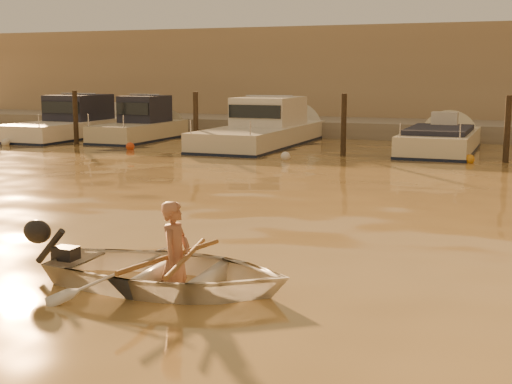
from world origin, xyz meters
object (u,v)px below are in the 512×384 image
at_px(dinghy, 169,272).
at_px(moored_boat_0, 70,123).
at_px(person, 176,257).
at_px(moored_boat_3, 440,145).
at_px(waterfront_building, 416,78).
at_px(moored_boat_2, 262,128).
at_px(moored_boat_1, 139,125).

xyz_separation_m(dinghy, moored_boat_0, (-13.74, 17.09, 0.42)).
bearing_deg(dinghy, person, -90.00).
xyz_separation_m(moored_boat_3, waterfront_building, (-2.60, 11.00, 2.17)).
height_order(dinghy, moored_boat_3, moored_boat_3).
relative_size(person, waterfront_building, 0.03).
bearing_deg(moored_boat_2, waterfront_building, 70.62).
bearing_deg(moored_boat_0, person, -50.99).
bearing_deg(dinghy, moored_boat_0, 36.39).
bearing_deg(person, moored_boat_1, 29.35).
bearing_deg(moored_boat_1, moored_boat_3, 0.00).
distance_m(moored_boat_0, moored_boat_3, 14.95).
distance_m(dinghy, moored_boat_1, 20.05).
distance_m(person, moored_boat_3, 17.13).
relative_size(moored_boat_1, waterfront_building, 0.12).
bearing_deg(moored_boat_3, moored_boat_1, 180.00).
bearing_deg(waterfront_building, person, -86.95).
xyz_separation_m(person, moored_boat_0, (-13.84, 17.09, 0.22)).
bearing_deg(waterfront_building, moored_boat_3, -76.72).
relative_size(person, moored_boat_1, 0.25).
height_order(moored_boat_0, moored_boat_1, same).
height_order(person, moored_boat_2, moored_boat_2).
xyz_separation_m(moored_boat_1, waterfront_building, (9.08, 11.00, 1.77)).
relative_size(dinghy, moored_boat_3, 0.49).
distance_m(moored_boat_3, waterfront_building, 11.51).
xyz_separation_m(dinghy, moored_boat_2, (-5.27, 17.09, 0.42)).
bearing_deg(moored_boat_3, moored_boat_0, 180.00).
xyz_separation_m(dinghy, moored_boat_1, (-10.48, 17.09, 0.42)).
height_order(dinghy, waterfront_building, waterfront_building).
bearing_deg(moored_boat_0, dinghy, -51.20).
distance_m(moored_boat_0, moored_boat_2, 8.48).
bearing_deg(moored_boat_3, dinghy, -94.02).
bearing_deg(moored_boat_2, moored_boat_1, 180.00).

